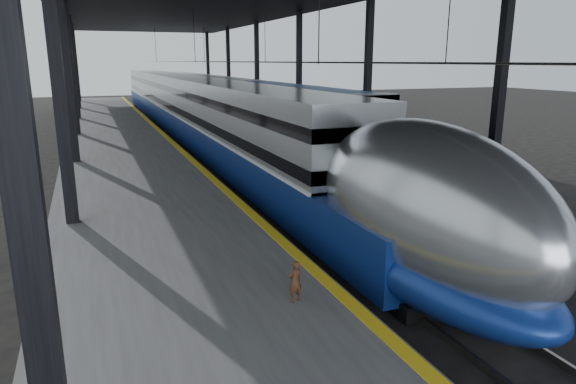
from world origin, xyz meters
TOP-DOWN VIEW (x-y plane):
  - ground at (0.00, 0.00)m, footprint 160.00×160.00m
  - platform at (-3.50, 20.00)m, footprint 6.00×80.00m
  - yellow_strip at (-0.70, 20.00)m, footprint 0.30×80.00m
  - rails at (4.50, 20.00)m, footprint 6.52×80.00m
  - tgv_train at (2.00, 26.58)m, footprint 3.08×65.20m
  - second_train at (7.00, 37.29)m, footprint 2.95×56.05m
  - child at (-1.67, -2.09)m, footprint 0.35×0.27m

SIDE VIEW (x-z plane):
  - ground at x=0.00m, z-range 0.00..0.00m
  - rails at x=4.50m, z-range 0.00..0.16m
  - platform at x=-3.50m, z-range 0.00..1.00m
  - yellow_strip at x=-0.70m, z-range 1.00..1.01m
  - child at x=-1.67m, z-range 1.00..1.84m
  - second_train at x=7.00m, z-range 0.03..4.09m
  - tgv_train at x=2.00m, z-range -0.14..4.28m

